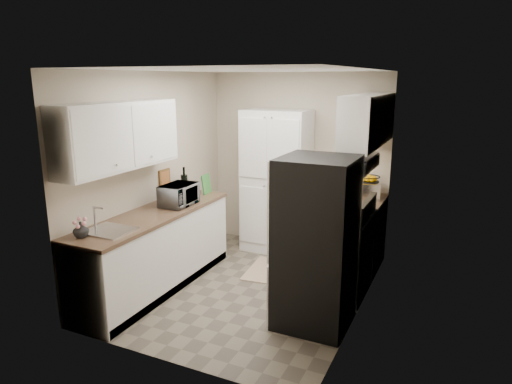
% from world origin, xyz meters
% --- Properties ---
extents(ground, '(3.20, 3.20, 0.00)m').
position_xyz_m(ground, '(0.00, 0.00, 0.00)').
color(ground, '#665B4C').
rests_on(ground, ground).
extents(room_shell, '(2.64, 3.24, 2.52)m').
position_xyz_m(room_shell, '(-0.02, -0.01, 1.63)').
color(room_shell, beige).
rests_on(room_shell, ground).
extents(pantry_cabinet, '(0.90, 0.55, 2.00)m').
position_xyz_m(pantry_cabinet, '(-0.20, 1.32, 1.00)').
color(pantry_cabinet, white).
rests_on(pantry_cabinet, ground).
extents(base_cabinet_left, '(0.60, 2.30, 0.88)m').
position_xyz_m(base_cabinet_left, '(-0.99, -0.43, 0.44)').
color(base_cabinet_left, white).
rests_on(base_cabinet_left, ground).
extents(countertop_left, '(0.63, 2.33, 0.04)m').
position_xyz_m(countertop_left, '(-0.99, -0.43, 0.90)').
color(countertop_left, brown).
rests_on(countertop_left, base_cabinet_left).
extents(base_cabinet_right, '(0.60, 0.80, 0.88)m').
position_xyz_m(base_cabinet_right, '(0.99, 1.19, 0.44)').
color(base_cabinet_right, white).
rests_on(base_cabinet_right, ground).
extents(countertop_right, '(0.63, 0.83, 0.04)m').
position_xyz_m(countertop_right, '(0.99, 1.19, 0.90)').
color(countertop_right, brown).
rests_on(countertop_right, base_cabinet_right).
extents(electric_range, '(0.71, 0.78, 1.13)m').
position_xyz_m(electric_range, '(0.97, 0.39, 0.48)').
color(electric_range, '#B7B7BC').
rests_on(electric_range, ground).
extents(refrigerator, '(0.70, 0.72, 1.70)m').
position_xyz_m(refrigerator, '(0.94, -0.41, 0.85)').
color(refrigerator, '#B7B7BC').
rests_on(refrigerator, ground).
extents(microwave, '(0.33, 0.48, 0.26)m').
position_xyz_m(microwave, '(-0.91, -0.04, 1.05)').
color(microwave, '#B4B3B8').
rests_on(microwave, countertop_left).
extents(wine_bottle, '(0.09, 0.09, 0.34)m').
position_xyz_m(wine_bottle, '(-1.12, 0.40, 1.09)').
color(wine_bottle, black).
rests_on(wine_bottle, countertop_left).
extents(flower_vase, '(0.20, 0.20, 0.16)m').
position_xyz_m(flower_vase, '(-1.11, -1.40, 1.00)').
color(flower_vase, silver).
rests_on(flower_vase, countertop_left).
extents(cutting_board, '(0.03, 0.21, 0.26)m').
position_xyz_m(cutting_board, '(-0.92, 0.61, 1.05)').
color(cutting_board, '#368336').
rests_on(cutting_board, countertop_left).
extents(toaster_oven, '(0.39, 0.44, 0.22)m').
position_xyz_m(toaster_oven, '(1.07, 1.27, 1.03)').
color(toaster_oven, '#A8A9AD').
rests_on(toaster_oven, countertop_right).
extents(fruit_basket, '(0.30, 0.30, 0.11)m').
position_xyz_m(fruit_basket, '(1.10, 1.28, 1.19)').
color(fruit_basket, '#F1A400').
rests_on(fruit_basket, toaster_oven).
extents(kitchen_mat, '(0.58, 0.84, 0.01)m').
position_xyz_m(kitchen_mat, '(0.01, 0.57, 0.01)').
color(kitchen_mat, tan).
rests_on(kitchen_mat, ground).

